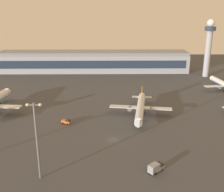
# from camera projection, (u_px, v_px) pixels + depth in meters

# --- Properties ---
(ground_plane) EXTENTS (416.00, 416.00, 0.00)m
(ground_plane) POSITION_uv_depth(u_px,v_px,m) (113.00, 139.00, 109.93)
(ground_plane) COLOR #424449
(terminal_building) EXTENTS (152.89, 22.40, 16.40)m
(terminal_building) POSITION_uv_depth(u_px,v_px,m) (93.00, 61.00, 225.28)
(terminal_building) COLOR #9EA3AD
(terminal_building) RESTS_ON ground
(control_tower) EXTENTS (8.00, 8.00, 42.58)m
(control_tower) POSITION_uv_depth(u_px,v_px,m) (209.00, 44.00, 203.17)
(control_tower) COLOR #A8A8B2
(control_tower) RESTS_ON ground
(airplane_near_gate) EXTENTS (30.66, 39.23, 10.08)m
(airplane_near_gate) POSITION_uv_depth(u_px,v_px,m) (140.00, 108.00, 133.82)
(airplane_near_gate) COLOR silver
(airplane_near_gate) RESTS_ON ground
(maintenance_van) EXTENTS (4.57, 3.37, 2.25)m
(maintenance_van) POSITION_uv_depth(u_px,v_px,m) (66.00, 121.00, 124.30)
(maintenance_van) COLOR #D85919
(maintenance_van) RESTS_ON ground
(catering_truck) EXTENTS (5.79, 5.50, 3.05)m
(catering_truck) POSITION_uv_depth(u_px,v_px,m) (156.00, 168.00, 87.86)
(catering_truck) COLOR gray
(catering_truck) RESTS_ON ground
(apron_light_east) EXTENTS (4.80, 0.90, 24.74)m
(apron_light_east) POSITION_uv_depth(u_px,v_px,m) (37.00, 136.00, 80.89)
(apron_light_east) COLOR slate
(apron_light_east) RESTS_ON ground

